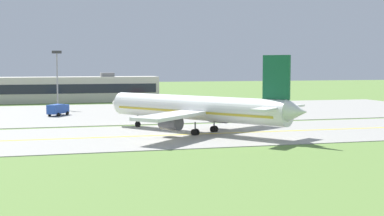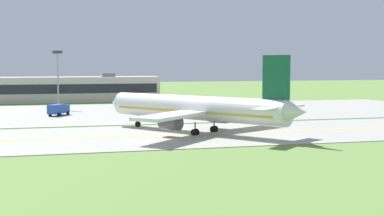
{
  "view_description": "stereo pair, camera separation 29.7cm",
  "coord_description": "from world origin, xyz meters",
  "px_view_note": "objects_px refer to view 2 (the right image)",
  "views": [
    {
      "loc": [
        -17.49,
        -82.4,
        11.42
      ],
      "look_at": [
        5.42,
        4.04,
        4.0
      ],
      "focal_mm": 49.95,
      "sensor_mm": 36.0,
      "label": 1
    },
    {
      "loc": [
        -17.2,
        -82.48,
        11.42
      ],
      "look_at": [
        5.42,
        4.04,
        4.0
      ],
      "focal_mm": 49.95,
      "sensor_mm": 36.0,
      "label": 2
    }
  ],
  "objects_px": {
    "apron_light_mast": "(58,72)",
    "service_truck_catering": "(59,109)",
    "service_truck_fuel": "(182,108)",
    "service_truck_baggage": "(174,103)",
    "airplane_lead": "(197,108)"
  },
  "relations": [
    {
      "from": "apron_light_mast",
      "to": "service_truck_catering",
      "type": "bearing_deg",
      "value": -90.59
    },
    {
      "from": "service_truck_baggage",
      "to": "apron_light_mast",
      "type": "distance_m",
      "value": 30.21
    },
    {
      "from": "apron_light_mast",
      "to": "service_truck_fuel",
      "type": "bearing_deg",
      "value": -33.26
    },
    {
      "from": "airplane_lead",
      "to": "service_truck_baggage",
      "type": "relative_size",
      "value": 5.31
    },
    {
      "from": "service_truck_baggage",
      "to": "service_truck_catering",
      "type": "xyz_separation_m",
      "value": [
        -28.27,
        -10.36,
        0.0
      ]
    },
    {
      "from": "airplane_lead",
      "to": "service_truck_baggage",
      "type": "distance_m",
      "value": 46.86
    },
    {
      "from": "airplane_lead",
      "to": "service_truck_fuel",
      "type": "xyz_separation_m",
      "value": [
        6.18,
        36.06,
        -2.95
      ]
    },
    {
      "from": "airplane_lead",
      "to": "service_truck_baggage",
      "type": "xyz_separation_m",
      "value": [
        6.48,
        46.34,
        -2.6
      ]
    },
    {
      "from": "apron_light_mast",
      "to": "airplane_lead",
      "type": "bearing_deg",
      "value": -68.3
    },
    {
      "from": "service_truck_baggage",
      "to": "apron_light_mast",
      "type": "bearing_deg",
      "value": 164.2
    },
    {
      "from": "airplane_lead",
      "to": "service_truck_fuel",
      "type": "bearing_deg",
      "value": 80.27
    },
    {
      "from": "service_truck_baggage",
      "to": "airplane_lead",
      "type": "bearing_deg",
      "value": -97.96
    },
    {
      "from": "service_truck_fuel",
      "to": "service_truck_catering",
      "type": "bearing_deg",
      "value": -179.82
    },
    {
      "from": "service_truck_fuel",
      "to": "service_truck_catering",
      "type": "xyz_separation_m",
      "value": [
        -27.97,
        -0.09,
        0.35
      ]
    },
    {
      "from": "airplane_lead",
      "to": "service_truck_fuel",
      "type": "relative_size",
      "value": 5.11
    }
  ]
}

